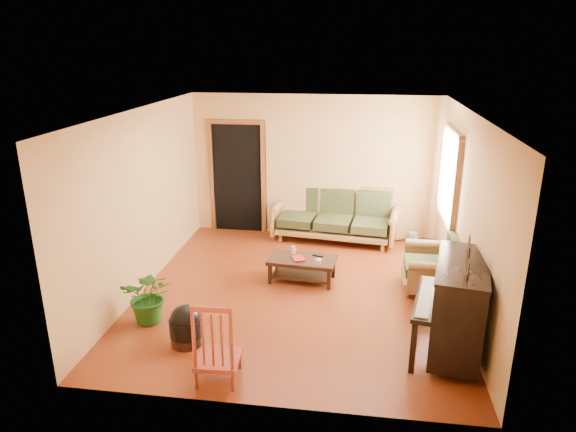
# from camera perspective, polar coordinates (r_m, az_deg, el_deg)

# --- Properties ---
(floor) EXTENTS (5.00, 5.00, 0.00)m
(floor) POSITION_cam_1_polar(r_m,az_deg,el_deg) (7.56, 1.03, -8.47)
(floor) COLOR #581D0B
(floor) RESTS_ON ground
(doorway) EXTENTS (1.08, 0.16, 2.05)m
(doorway) POSITION_cam_1_polar(r_m,az_deg,el_deg) (9.74, -5.64, 4.16)
(doorway) COLOR black
(doorway) RESTS_ON floor
(window) EXTENTS (0.12, 1.36, 1.46)m
(window) POSITION_cam_1_polar(r_m,az_deg,el_deg) (8.33, 17.54, 4.27)
(window) COLOR white
(window) RESTS_ON right_wall
(sofa) EXTENTS (2.33, 1.20, 0.96)m
(sofa) POSITION_cam_1_polar(r_m,az_deg,el_deg) (9.36, 5.14, 0.08)
(sofa) COLOR olive
(sofa) RESTS_ON floor
(coffee_table) EXTENTS (1.05, 0.64, 0.36)m
(coffee_table) POSITION_cam_1_polar(r_m,az_deg,el_deg) (7.84, 1.58, -5.95)
(coffee_table) COLOR black
(coffee_table) RESTS_ON floor
(armchair) EXTENTS (0.89, 0.93, 0.91)m
(armchair) POSITION_cam_1_polar(r_m,az_deg,el_deg) (7.74, 15.53, -4.81)
(armchair) COLOR olive
(armchair) RESTS_ON floor
(piano) EXTENTS (0.99, 1.41, 1.14)m
(piano) POSITION_cam_1_polar(r_m,az_deg,el_deg) (6.24, 18.38, -9.78)
(piano) COLOR black
(piano) RESTS_ON floor
(footstool) EXTENTS (0.44, 0.44, 0.38)m
(footstool) POSITION_cam_1_polar(r_m,az_deg,el_deg) (6.40, -11.24, -12.29)
(footstool) COLOR black
(footstool) RESTS_ON floor
(red_chair) EXTENTS (0.47, 0.52, 0.97)m
(red_chair) POSITION_cam_1_polar(r_m,az_deg,el_deg) (5.60, -7.87, -13.40)
(red_chair) COLOR maroon
(red_chair) RESTS_ON floor
(leaning_frame) EXTENTS (0.51, 0.24, 0.67)m
(leaning_frame) POSITION_cam_1_polar(r_m,az_deg,el_deg) (9.65, 13.18, -0.68)
(leaning_frame) COLOR #B5883C
(leaning_frame) RESTS_ON floor
(ceramic_crock) EXTENTS (0.21, 0.21, 0.22)m
(ceramic_crock) POSITION_cam_1_polar(r_m,az_deg,el_deg) (9.52, 13.70, -2.41)
(ceramic_crock) COLOR #3550A0
(ceramic_crock) RESTS_ON floor
(potted_plant) EXTENTS (0.74, 0.67, 0.73)m
(potted_plant) POSITION_cam_1_polar(r_m,az_deg,el_deg) (6.90, -15.13, -8.54)
(potted_plant) COLOR #1F5618
(potted_plant) RESTS_ON floor
(book) EXTENTS (0.24, 0.27, 0.02)m
(book) POSITION_cam_1_polar(r_m,az_deg,el_deg) (7.71, 0.55, -4.82)
(book) COLOR #A4151A
(book) RESTS_ON coffee_table
(candle) EXTENTS (0.07, 0.07, 0.12)m
(candle) POSITION_cam_1_polar(r_m,az_deg,el_deg) (7.92, 0.57, -3.78)
(candle) COLOR silver
(candle) RESTS_ON coffee_table
(glass_jar) EXTENTS (0.11, 0.11, 0.06)m
(glass_jar) POSITION_cam_1_polar(r_m,az_deg,el_deg) (7.60, 3.42, -5.05)
(glass_jar) COLOR silver
(glass_jar) RESTS_ON coffee_table
(remote) EXTENTS (0.17, 0.08, 0.02)m
(remote) POSITION_cam_1_polar(r_m,az_deg,el_deg) (7.85, 3.35, -4.42)
(remote) COLOR black
(remote) RESTS_ON coffee_table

